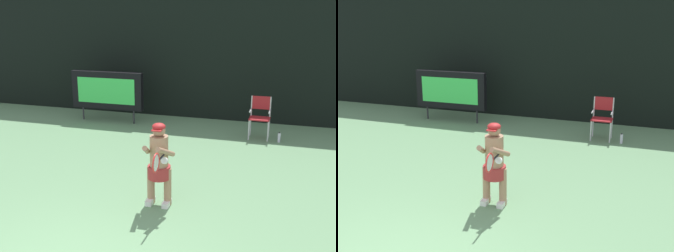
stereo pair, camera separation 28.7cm
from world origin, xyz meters
TOP-DOWN VIEW (x-y plane):
  - backdrop_screen at (0.00, 8.50)m, footprint 18.00×0.12m
  - scoreboard at (-2.63, 7.26)m, footprint 2.20×0.21m
  - umpire_chair at (1.84, 6.93)m, footprint 0.52×0.44m
  - water_bottle at (2.36, 6.69)m, footprint 0.07×0.07m
  - tennis_player at (0.53, 2.56)m, footprint 0.54×0.62m
  - tennis_racket at (0.67, 2.01)m, footprint 0.03×0.60m

SIDE VIEW (x-z plane):
  - water_bottle at x=2.36m, z-range -0.01..0.26m
  - umpire_chair at x=1.84m, z-range 0.08..1.16m
  - tennis_player at x=0.53m, z-range 0.06..1.50m
  - scoreboard at x=-2.63m, z-range 0.20..1.70m
  - tennis_racket at x=0.67m, z-range 0.82..1.14m
  - backdrop_screen at x=0.00m, z-range -0.02..3.64m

